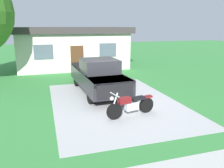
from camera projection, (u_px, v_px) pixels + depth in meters
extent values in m
plane|color=#39873E|center=(115.00, 102.00, 10.98)|extent=(80.00, 80.00, 0.00)
cube|color=#B4B4B4|center=(115.00, 102.00, 10.98)|extent=(5.88, 8.32, 0.01)
cylinder|color=black|center=(114.00, 111.00, 8.88)|extent=(0.67, 0.25, 0.66)
cylinder|color=black|center=(146.00, 105.00, 9.59)|extent=(0.67, 0.25, 0.66)
cube|color=silver|center=(132.00, 106.00, 9.22)|extent=(0.60, 0.37, 0.32)
cube|color=maroon|center=(124.00, 100.00, 8.99)|extent=(0.56, 0.36, 0.24)
cube|color=black|center=(138.00, 98.00, 9.29)|extent=(0.64, 0.39, 0.12)
cube|color=maroon|center=(147.00, 97.00, 9.50)|extent=(0.51, 0.29, 0.08)
cylinder|color=silver|center=(115.00, 102.00, 8.79)|extent=(0.34, 0.12, 0.77)
cylinder|color=silver|center=(115.00, 95.00, 8.71)|extent=(0.18, 0.69, 0.04)
sphere|color=silver|center=(112.00, 99.00, 8.69)|extent=(0.16, 0.16, 0.16)
cylinder|color=black|center=(124.00, 92.00, 11.22)|extent=(0.34, 0.85, 0.84)
cylinder|color=black|center=(92.00, 95.00, 10.68)|extent=(0.34, 0.85, 0.84)
cylinder|color=black|center=(103.00, 77.00, 14.41)|extent=(0.34, 0.85, 0.84)
cylinder|color=black|center=(77.00, 79.00, 13.88)|extent=(0.34, 0.85, 0.84)
cube|color=#28282D|center=(98.00, 78.00, 12.50)|extent=(2.26, 5.69, 0.80)
cube|color=#28282D|center=(108.00, 80.00, 10.74)|extent=(1.99, 1.99, 0.20)
cube|color=#28282D|center=(99.00, 66.00, 11.95)|extent=(1.89, 1.98, 0.70)
cube|color=#3F4C56|center=(104.00, 70.00, 11.24)|extent=(1.71, 0.24, 0.60)
cube|color=black|center=(90.00, 69.00, 13.85)|extent=(2.01, 2.49, 0.50)
cube|color=black|center=(115.00, 91.00, 9.96)|extent=(1.70, 0.18, 0.64)
cube|color=beige|center=(73.00, 50.00, 20.05)|extent=(9.00, 5.00, 3.00)
cube|color=#383333|center=(72.00, 30.00, 19.62)|extent=(9.60, 5.60, 0.50)
cube|color=#4C2D19|center=(77.00, 59.00, 17.82)|extent=(1.00, 0.08, 2.10)
cube|color=#4C5966|center=(43.00, 52.00, 16.95)|extent=(1.40, 0.06, 1.10)
cube|color=#4C5966|center=(108.00, 50.00, 18.37)|extent=(1.40, 0.06, 1.10)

